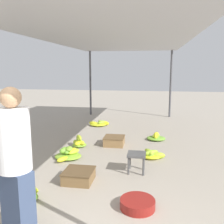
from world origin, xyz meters
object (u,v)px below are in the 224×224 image
object	(u,v)px
banana_pile_left_0	(26,194)
crate_mid	(79,176)
vendor_foreground	(15,162)
banana_pile_right_1	(156,137)
stool	(137,157)
banana_pile_left_2	(68,154)
basin_black	(138,204)
banana_pile_right_0	(152,154)
banana_pile_left_3	(99,124)
banana_pile_left_1	(79,142)
crate_near	(114,141)

from	to	relation	value
banana_pile_left_0	crate_mid	xyz separation A→B (m)	(0.59, 0.73, 0.01)
vendor_foreground	banana_pile_right_1	bearing A→B (deg)	69.19
stool	crate_mid	world-z (taller)	stool
banana_pile_left_2	crate_mid	distance (m)	1.20
banana_pile_left_0	banana_pile_left_2	xyz separation A→B (m)	(0.03, 1.80, 0.00)
basin_black	banana_pile_right_1	distance (m)	3.49
banana_pile_right_0	stool	bearing A→B (deg)	-109.49
basin_black	crate_mid	world-z (taller)	crate_mid
banana_pile_left_3	crate_mid	size ratio (longest dim) A/B	1.40
banana_pile_left_0	banana_pile_left_1	bearing A→B (deg)	89.25
stool	banana_pile_left_1	distance (m)	2.01
banana_pile_right_1	vendor_foreground	bearing A→B (deg)	-110.81
banana_pile_right_1	crate_near	bearing A→B (deg)	-148.58
banana_pile_right_0	banana_pile_right_1	size ratio (longest dim) A/B	1.03
banana_pile_right_1	banana_pile_left_1	bearing A→B (deg)	-153.99
banana_pile_left_0	crate_mid	bearing A→B (deg)	51.16
vendor_foreground	crate_mid	size ratio (longest dim) A/B	3.45
stool	vendor_foreground	bearing A→B (deg)	-121.22
banana_pile_left_2	banana_pile_right_1	distance (m)	2.58
stool	crate_near	size ratio (longest dim) A/B	0.72
vendor_foreground	banana_pile_left_3	bearing A→B (deg)	92.79
banana_pile_left_0	banana_pile_right_1	distance (m)	4.03
basin_black	banana_pile_left_0	distance (m)	1.65
vendor_foreground	stool	distance (m)	2.45
banana_pile_left_1	crate_near	xyz separation A→B (m)	(0.84, 0.28, -0.00)
basin_black	banana_pile_right_0	size ratio (longest dim) A/B	0.95
banana_pile_left_0	banana_pile_left_3	xyz separation A→B (m)	(0.04, 4.97, -0.03)
banana_pile_left_1	crate_mid	size ratio (longest dim) A/B	0.82
vendor_foreground	banana_pile_right_0	size ratio (longest dim) A/B	3.35
banana_pile_left_3	banana_pile_right_1	xyz separation A→B (m)	(1.90, -1.44, 0.01)
banana_pile_left_0	banana_pile_left_2	size ratio (longest dim) A/B	0.60
banana_pile_right_1	crate_mid	distance (m)	3.11
banana_pile_right_0	banana_pile_right_1	world-z (taller)	banana_pile_right_1
banana_pile_left_2	banana_pile_left_3	bearing A→B (deg)	89.89
stool	crate_mid	size ratio (longest dim) A/B	0.73
banana_pile_right_0	crate_mid	distance (m)	1.85
vendor_foreground	banana_pile_right_0	xyz separation A→B (m)	(1.52, 2.84, -0.83)
crate_near	stool	bearing A→B (deg)	-67.05
vendor_foreground	banana_pile_left_3	world-z (taller)	vendor_foreground
banana_pile_left_0	banana_pile_left_2	world-z (taller)	banana_pile_left_2
banana_pile_right_0	crate_near	world-z (taller)	crate_near
banana_pile_left_2	banana_pile_left_1	bearing A→B (deg)	89.87
stool	banana_pile_left_0	world-z (taller)	stool
banana_pile_left_0	crate_near	world-z (taller)	banana_pile_left_0
banana_pile_right_1	stool	bearing A→B (deg)	-99.91
banana_pile_right_0	crate_near	distance (m)	1.24
banana_pile_left_1	banana_pile_right_0	world-z (taller)	banana_pile_left_1
basin_black	banana_pile_right_0	bearing A→B (deg)	84.77
banana_pile_left_0	banana_pile_right_1	size ratio (longest dim) A/B	0.86
banana_pile_left_1	banana_pile_left_3	size ratio (longest dim) A/B	0.58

